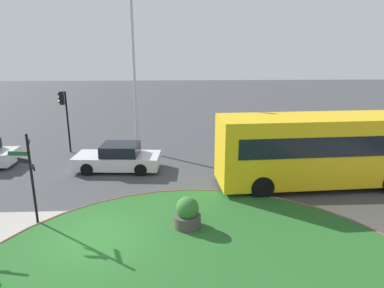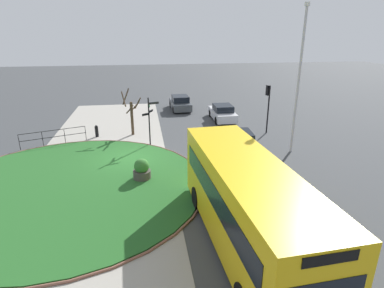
{
  "view_description": "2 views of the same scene",
  "coord_description": "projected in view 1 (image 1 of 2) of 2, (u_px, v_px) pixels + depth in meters",
  "views": [
    {
      "loc": [
        2.77,
        -10.41,
        6.23
      ],
      "look_at": [
        3.49,
        4.54,
        2.07
      ],
      "focal_mm": 32.28,
      "sensor_mm": 36.0,
      "label": 1
    },
    {
      "loc": [
        18.86,
        0.93,
        7.63
      ],
      "look_at": [
        3.13,
        3.4,
        1.91
      ],
      "focal_mm": 29.43,
      "sensor_mm": 36.0,
      "label": 2
    }
  ],
  "objects": [
    {
      "name": "ground",
      "position": [
        95.0,
        241.0,
        11.56
      ],
      "size": [
        120.0,
        120.0,
        0.0
      ],
      "primitive_type": "plane",
      "color": "#3D3F42"
    },
    {
      "name": "signpost_directional",
      "position": [
        30.0,
        172.0,
        12.16
      ],
      "size": [
        1.08,
        1.18,
        3.42
      ],
      "color": "black",
      "rests_on": "ground"
    },
    {
      "name": "planter_near_signpost",
      "position": [
        187.0,
        215.0,
        12.19
      ],
      "size": [
        0.96,
        0.96,
        1.21
      ],
      "color": "#47423D",
      "rests_on": "ground"
    },
    {
      "name": "car_far_lane",
      "position": [
        118.0,
        158.0,
        18.18
      ],
      "size": [
        4.53,
        2.21,
        1.41
      ],
      "rotation": [
        0.0,
        0.0,
        3.07
      ],
      "color": "silver",
      "rests_on": "ground"
    },
    {
      "name": "sidewalk_paving",
      "position": [
        80.0,
        276.0,
        9.75
      ],
      "size": [
        32.0,
        8.24,
        0.02
      ],
      "primitive_type": "cube",
      "color": "#9E998E",
      "rests_on": "ground"
    },
    {
      "name": "lamppost_tall",
      "position": [
        134.0,
        71.0,
        20.45
      ],
      "size": [
        0.32,
        0.32,
        9.22
      ],
      "color": "#B7B7BC",
      "rests_on": "ground"
    },
    {
      "name": "bus_yellow",
      "position": [
        319.0,
        149.0,
        15.76
      ],
      "size": [
        9.4,
        2.98,
        3.31
      ],
      "rotation": [
        0.0,
        0.0,
        0.06
      ],
      "color": "yellow",
      "rests_on": "ground"
    },
    {
      "name": "traffic_light_near",
      "position": [
        64.0,
        108.0,
        20.7
      ],
      "size": [
        0.48,
        0.32,
        3.76
      ],
      "rotation": [
        0.0,
        0.0,
        3.39
      ],
      "color": "black",
      "rests_on": "ground"
    }
  ]
}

